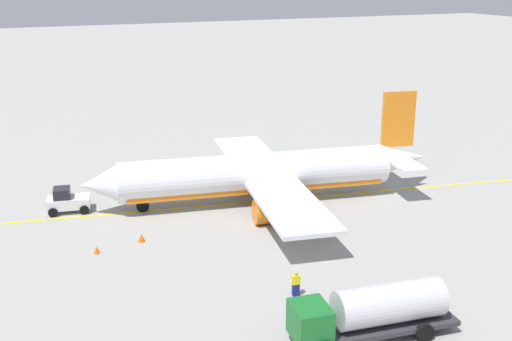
{
  "coord_description": "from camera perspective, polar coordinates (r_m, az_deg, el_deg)",
  "views": [
    {
      "loc": [
        21.17,
        49.32,
        20.19
      ],
      "look_at": [
        0.0,
        0.0,
        3.0
      ],
      "focal_mm": 44.08,
      "sensor_mm": 36.0,
      "label": 1
    }
  ],
  "objects": [
    {
      "name": "pushback_tug",
      "position": [
        57.15,
        -16.75,
        -2.64
      ],
      "size": [
        3.88,
        2.84,
        2.2
      ],
      "color": "silver",
      "rests_on": "ground"
    },
    {
      "name": "taxi_line_marking",
      "position": [
        57.34,
        0.0,
        -2.85
      ],
      "size": [
        77.35,
        13.25,
        0.01
      ],
      "primitive_type": "cube",
      "rotation": [
        0.0,
        0.0,
        -0.17
      ],
      "color": "yellow",
      "rests_on": "ground"
    },
    {
      "name": "fuel_tanker",
      "position": [
        37.16,
        10.52,
        -12.37
      ],
      "size": [
        10.08,
        3.67,
        3.15
      ],
      "color": "#2D2D33",
      "rests_on": "ground"
    },
    {
      "name": "refueling_worker",
      "position": [
        41.3,
        3.63,
        -10.24
      ],
      "size": [
        0.56,
        0.42,
        1.71
      ],
      "color": "navy",
      "rests_on": "ground"
    },
    {
      "name": "safety_cone_wingtip",
      "position": [
        48.63,
        -14.26,
        -7.0
      ],
      "size": [
        0.5,
        0.5,
        0.55
      ],
      "primitive_type": "cone",
      "color": "#F2590F",
      "rests_on": "ground"
    },
    {
      "name": "ground_plane",
      "position": [
        57.34,
        0.0,
        -2.86
      ],
      "size": [
        400.0,
        400.0,
        0.0
      ],
      "primitive_type": "plane",
      "color": "#9E9B96"
    },
    {
      "name": "safety_cone_nose",
      "position": [
        49.88,
        -10.35,
        -6.02
      ],
      "size": [
        0.58,
        0.58,
        0.64
      ],
      "primitive_type": "cone",
      "color": "#F2590F",
      "rests_on": "ground"
    },
    {
      "name": "airplane",
      "position": [
        56.59,
        0.5,
        -0.34
      ],
      "size": [
        32.07,
        27.84,
        9.57
      ],
      "color": "white",
      "rests_on": "ground"
    }
  ]
}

